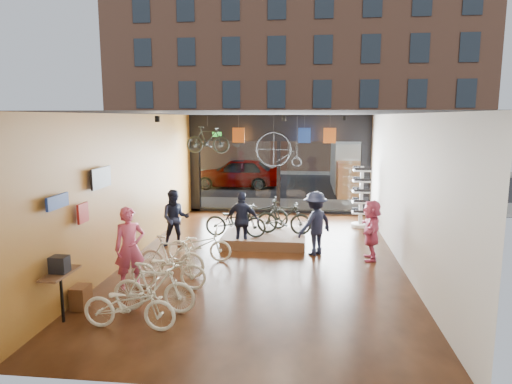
# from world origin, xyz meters

# --- Properties ---
(ground_plane) EXTENTS (7.00, 12.00, 0.04)m
(ground_plane) POSITION_xyz_m (0.00, 0.00, -0.02)
(ground_plane) COLOR black
(ground_plane) RESTS_ON ground
(ceiling) EXTENTS (7.00, 12.00, 0.04)m
(ceiling) POSITION_xyz_m (0.00, 0.00, 3.82)
(ceiling) COLOR black
(ceiling) RESTS_ON ground
(wall_left) EXTENTS (0.04, 12.00, 3.80)m
(wall_left) POSITION_xyz_m (-3.52, 0.00, 1.90)
(wall_left) COLOR #A77B2D
(wall_left) RESTS_ON ground
(wall_right) EXTENTS (0.04, 12.00, 3.80)m
(wall_right) POSITION_xyz_m (3.52, 0.00, 1.90)
(wall_right) COLOR beige
(wall_right) RESTS_ON ground
(wall_back) EXTENTS (7.00, 0.04, 3.80)m
(wall_back) POSITION_xyz_m (0.00, -6.02, 1.90)
(wall_back) COLOR beige
(wall_back) RESTS_ON ground
(storefront) EXTENTS (7.00, 0.26, 3.80)m
(storefront) POSITION_xyz_m (0.00, 6.00, 1.90)
(storefront) COLOR black
(storefront) RESTS_ON ground
(exit_sign) EXTENTS (0.35, 0.06, 0.18)m
(exit_sign) POSITION_xyz_m (-2.40, 5.88, 3.05)
(exit_sign) COLOR #198C26
(exit_sign) RESTS_ON storefront
(street_road) EXTENTS (30.00, 18.00, 0.02)m
(street_road) POSITION_xyz_m (0.00, 15.00, -0.01)
(street_road) COLOR black
(street_road) RESTS_ON ground
(sidewalk_near) EXTENTS (30.00, 2.40, 0.12)m
(sidewalk_near) POSITION_xyz_m (0.00, 7.20, 0.06)
(sidewalk_near) COLOR slate
(sidewalk_near) RESTS_ON ground
(sidewalk_far) EXTENTS (30.00, 2.00, 0.12)m
(sidewalk_far) POSITION_xyz_m (0.00, 19.00, 0.06)
(sidewalk_far) COLOR slate
(sidewalk_far) RESTS_ON ground
(opposite_building) EXTENTS (26.00, 5.00, 14.00)m
(opposite_building) POSITION_xyz_m (0.00, 21.50, 7.00)
(opposite_building) COLOR brown
(opposite_building) RESTS_ON ground
(street_car) EXTENTS (4.63, 1.86, 1.58)m
(street_car) POSITION_xyz_m (-2.60, 12.00, 0.79)
(street_car) COLOR gray
(street_car) RESTS_ON street_road
(box_truck) EXTENTS (2.09, 6.28, 2.47)m
(box_truck) POSITION_xyz_m (3.46, 11.00, 1.24)
(box_truck) COLOR silver
(box_truck) RESTS_ON street_road
(floor_bike_0) EXTENTS (1.71, 0.63, 0.89)m
(floor_bike_0) POSITION_xyz_m (-1.97, -4.37, 0.45)
(floor_bike_0) COLOR beige
(floor_bike_0) RESTS_ON ground_plane
(floor_bike_1) EXTENTS (1.65, 0.52, 0.98)m
(floor_bike_1) POSITION_xyz_m (-1.77, -3.64, 0.49)
(floor_bike_1) COLOR beige
(floor_bike_1) RESTS_ON ground_plane
(floor_bike_2) EXTENTS (1.70, 0.61, 0.89)m
(floor_bike_2) POSITION_xyz_m (-1.87, -2.43, 0.44)
(floor_bike_2) COLOR beige
(floor_bike_2) RESTS_ON ground_plane
(floor_bike_3) EXTENTS (1.69, 0.69, 0.98)m
(floor_bike_3) POSITION_xyz_m (-2.02, -1.67, 0.49)
(floor_bike_3) COLOR beige
(floor_bike_3) RESTS_ON ground_plane
(floor_bike_4) EXTENTS (1.71, 0.72, 0.88)m
(floor_bike_4) POSITION_xyz_m (-1.64, -0.48, 0.44)
(floor_bike_4) COLOR beige
(floor_bike_4) RESTS_ON ground_plane
(display_platform) EXTENTS (2.40, 1.80, 0.30)m
(display_platform) POSITION_xyz_m (-0.12, 1.43, 0.15)
(display_platform) COLOR #4B3222
(display_platform) RESTS_ON ground_plane
(display_bike_left) EXTENTS (1.80, 0.71, 0.93)m
(display_bike_left) POSITION_xyz_m (-0.92, 0.99, 0.76)
(display_bike_left) COLOR black
(display_bike_left) RESTS_ON display_platform
(display_bike_mid) EXTENTS (1.67, 0.63, 0.98)m
(display_bike_mid) POSITION_xyz_m (0.45, 1.43, 0.79)
(display_bike_mid) COLOR black
(display_bike_mid) RESTS_ON display_platform
(display_bike_right) EXTENTS (1.85, 0.72, 0.96)m
(display_bike_right) POSITION_xyz_m (-0.36, 2.12, 0.78)
(display_bike_right) COLOR black
(display_bike_right) RESTS_ON display_platform
(customer_0) EXTENTS (0.79, 0.71, 1.81)m
(customer_0) POSITION_xyz_m (-2.70, -2.45, 0.90)
(customer_0) COLOR #CC4C72
(customer_0) RESTS_ON ground_plane
(customer_1) EXTENTS (0.94, 0.81, 1.67)m
(customer_1) POSITION_xyz_m (-2.64, 0.78, 0.84)
(customer_1) COLOR #161C33
(customer_1) RESTS_ON ground_plane
(customer_2) EXTENTS (1.00, 0.49, 1.65)m
(customer_2) POSITION_xyz_m (-0.69, 0.79, 0.82)
(customer_2) COLOR #161C33
(customer_2) RESTS_ON ground_plane
(customer_3) EXTENTS (1.26, 1.25, 1.74)m
(customer_3) POSITION_xyz_m (1.35, 0.47, 0.87)
(customer_3) COLOR #161C33
(customer_3) RESTS_ON ground_plane
(customer_5) EXTENTS (0.61, 1.52, 1.59)m
(customer_5) POSITION_xyz_m (2.81, 0.19, 0.80)
(customer_5) COLOR #CC4C72
(customer_5) RESTS_ON ground_plane
(sunglasses_rack) EXTENTS (0.67, 0.58, 2.08)m
(sunglasses_rack) POSITION_xyz_m (2.95, 3.89, 1.04)
(sunglasses_rack) COLOR white
(sunglasses_rack) RESTS_ON ground_plane
(wall_merch) EXTENTS (0.40, 2.40, 2.60)m
(wall_merch) POSITION_xyz_m (-3.38, -3.50, 1.30)
(wall_merch) COLOR navy
(wall_merch) RESTS_ON wall_left
(penny_farthing) EXTENTS (1.60, 0.06, 1.28)m
(penny_farthing) POSITION_xyz_m (0.14, 4.95, 2.50)
(penny_farthing) COLOR black
(penny_farthing) RESTS_ON ceiling
(hung_bike) EXTENTS (1.62, 0.62, 0.95)m
(hung_bike) POSITION_xyz_m (-2.40, 4.20, 2.93)
(hung_bike) COLOR black
(hung_bike) RESTS_ON ceiling
(jersey_left) EXTENTS (0.45, 0.03, 0.55)m
(jersey_left) POSITION_xyz_m (-1.45, 5.20, 3.05)
(jersey_left) COLOR #CC5919
(jersey_left) RESTS_ON ceiling
(jersey_mid) EXTENTS (0.45, 0.03, 0.55)m
(jersey_mid) POSITION_xyz_m (0.98, 5.20, 3.05)
(jersey_mid) COLOR #1E3F99
(jersey_mid) RESTS_ON ceiling
(jersey_right) EXTENTS (0.45, 0.03, 0.55)m
(jersey_right) POSITION_xyz_m (1.90, 5.20, 3.05)
(jersey_right) COLOR #CC5919
(jersey_right) RESTS_ON ceiling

